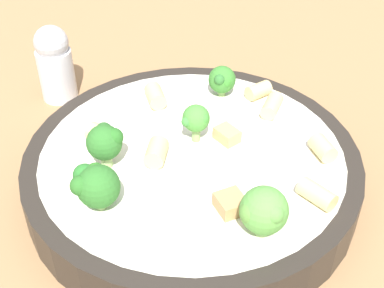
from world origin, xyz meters
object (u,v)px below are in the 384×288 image
(broccoli_floret_1, at_px, (105,142))
(rigatoni_4, at_px, (323,148))
(rigatoni_3, at_px, (156,152))
(chicken_chunk_1, at_px, (227,135))
(rigatoni_2, at_px, (317,194))
(rigatoni_1, at_px, (272,106))
(pasta_bowl, at_px, (192,168))
(chicken_chunk_0, at_px, (231,204))
(broccoli_floret_2, at_px, (95,185))
(pepper_shaker, at_px, (55,63))
(broccoli_floret_0, at_px, (264,212))
(broccoli_floret_3, at_px, (222,80))
(rigatoni_5, at_px, (258,91))
(broccoli_floret_4, at_px, (196,119))
(rigatoni_6, at_px, (100,137))
(rigatoni_0, at_px, (155,96))

(broccoli_floret_1, height_order, rigatoni_4, broccoli_floret_1)
(rigatoni_3, xyz_separation_m, chicken_chunk_1, (0.05, 0.04, -0.00))
(rigatoni_2, distance_m, rigatoni_4, 0.05)
(rigatoni_1, distance_m, chicken_chunk_1, 0.06)
(pasta_bowl, distance_m, chicken_chunk_0, 0.07)
(broccoli_floret_2, bearing_deg, rigatoni_2, 12.16)
(rigatoni_1, distance_m, pepper_shaker, 0.23)
(broccoli_floret_0, relative_size, rigatoni_2, 1.34)
(pasta_bowl, bearing_deg, broccoli_floret_3, 82.41)
(rigatoni_2, height_order, chicken_chunk_0, rigatoni_2)
(rigatoni_5, relative_size, chicken_chunk_0, 1.09)
(pasta_bowl, relative_size, chicken_chunk_1, 13.84)
(broccoli_floret_4, relative_size, rigatoni_2, 1.20)
(pasta_bowl, height_order, pepper_shaker, pepper_shaker)
(pasta_bowl, xyz_separation_m, broccoli_floret_2, (-0.06, -0.07, 0.04))
(rigatoni_6, height_order, chicken_chunk_0, rigatoni_6)
(broccoli_floret_1, height_order, broccoli_floret_2, broccoli_floret_1)
(rigatoni_4, height_order, chicken_chunk_0, rigatoni_4)
(pasta_bowl, relative_size, rigatoni_0, 10.50)
(pasta_bowl, bearing_deg, rigatoni_6, -178.01)
(broccoli_floret_2, height_order, chicken_chunk_1, broccoli_floret_2)
(pasta_bowl, bearing_deg, rigatoni_5, 63.73)
(broccoli_floret_1, height_order, broccoli_floret_3, broccoli_floret_1)
(broccoli_floret_1, height_order, rigatoni_6, broccoli_floret_1)
(broccoli_floret_1, distance_m, rigatoni_4, 0.17)
(broccoli_floret_0, xyz_separation_m, broccoli_floret_3, (-0.05, 0.17, -0.00))
(broccoli_floret_4, height_order, rigatoni_1, broccoli_floret_4)
(broccoli_floret_0, relative_size, broccoli_floret_4, 1.11)
(rigatoni_0, height_order, rigatoni_5, rigatoni_0)
(rigatoni_1, bearing_deg, rigatoni_2, -69.87)
(rigatoni_5, height_order, chicken_chunk_0, rigatoni_5)
(pasta_bowl, height_order, rigatoni_0, rigatoni_0)
(rigatoni_0, height_order, chicken_chunk_0, rigatoni_0)
(pasta_bowl, relative_size, broccoli_floret_2, 7.58)
(rigatoni_4, bearing_deg, rigatoni_6, -173.83)
(broccoli_floret_3, distance_m, rigatoni_4, 0.12)
(pasta_bowl, distance_m, broccoli_floret_4, 0.04)
(broccoli_floret_2, distance_m, rigatoni_6, 0.07)
(pasta_bowl, height_order, broccoli_floret_0, broccoli_floret_0)
(broccoli_floret_2, height_order, rigatoni_3, broccoli_floret_2)
(pasta_bowl, relative_size, broccoli_floret_3, 9.28)
(rigatoni_0, bearing_deg, broccoli_floret_3, 21.82)
(broccoli_floret_3, bearing_deg, rigatoni_5, 5.65)
(rigatoni_1, xyz_separation_m, rigatoni_2, (0.04, -0.11, 0.00))
(broccoli_floret_2, bearing_deg, rigatoni_5, 58.11)
(rigatoni_3, bearing_deg, chicken_chunk_0, -34.16)
(broccoli_floret_0, height_order, broccoli_floret_4, broccoli_floret_0)
(rigatoni_1, xyz_separation_m, rigatoni_5, (-0.01, 0.02, -0.00))
(pasta_bowl, xyz_separation_m, broccoli_floret_1, (-0.06, -0.03, 0.04))
(pasta_bowl, xyz_separation_m, rigatoni_3, (-0.03, -0.01, 0.02))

